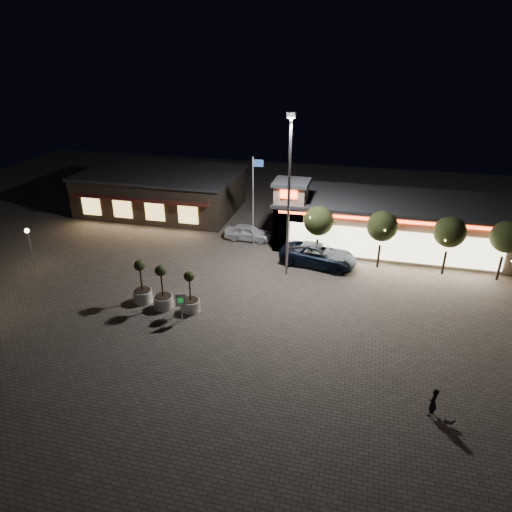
% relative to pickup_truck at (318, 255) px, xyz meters
% --- Properties ---
extents(ground, '(90.00, 90.00, 0.00)m').
position_rel_pickup_truck_xyz_m(ground, '(-4.21, -10.30, -0.87)').
color(ground, '#645A51').
rests_on(ground, ground).
extents(retail_building, '(20.40, 8.40, 6.10)m').
position_rel_pickup_truck_xyz_m(retail_building, '(5.29, 5.52, 1.34)').
color(retail_building, tan).
rests_on(retail_building, ground).
extents(restaurant_building, '(16.40, 11.00, 4.30)m').
position_rel_pickup_truck_xyz_m(restaurant_building, '(-18.21, 9.68, 1.29)').
color(restaurant_building, '#382D23').
rests_on(restaurant_building, ground).
extents(floodlight_pole, '(0.60, 0.40, 12.38)m').
position_rel_pickup_truck_xyz_m(floodlight_pole, '(-2.21, -2.30, 6.15)').
color(floodlight_pole, gray).
rests_on(floodlight_pole, ground).
extents(flagpole, '(0.95, 0.10, 8.00)m').
position_rel_pickup_truck_xyz_m(flagpole, '(-6.12, 2.70, 3.88)').
color(flagpole, white).
rests_on(flagpole, ground).
extents(lamp_post_west, '(0.36, 0.36, 3.48)m').
position_rel_pickup_truck_xyz_m(lamp_post_west, '(-22.21, -6.30, 1.59)').
color(lamp_post_west, gray).
rests_on(lamp_post_west, ground).
extents(string_tree_a, '(2.42, 2.42, 4.79)m').
position_rel_pickup_truck_xyz_m(string_tree_a, '(-0.21, 0.70, 2.69)').
color(string_tree_a, '#332319').
rests_on(string_tree_a, ground).
extents(string_tree_b, '(2.42, 2.42, 4.79)m').
position_rel_pickup_truck_xyz_m(string_tree_b, '(4.79, 0.70, 2.69)').
color(string_tree_b, '#332319').
rests_on(string_tree_b, ground).
extents(string_tree_c, '(2.42, 2.42, 4.79)m').
position_rel_pickup_truck_xyz_m(string_tree_c, '(9.79, 0.70, 2.69)').
color(string_tree_c, '#332319').
rests_on(string_tree_c, ground).
extents(string_tree_d, '(2.42, 2.42, 4.79)m').
position_rel_pickup_truck_xyz_m(string_tree_d, '(13.79, 0.70, 2.69)').
color(string_tree_d, '#332319').
rests_on(string_tree_d, ground).
extents(pickup_truck, '(6.63, 3.89, 1.73)m').
position_rel_pickup_truck_xyz_m(pickup_truck, '(0.00, 0.00, 0.00)').
color(pickup_truck, black).
rests_on(pickup_truck, ground).
extents(white_sedan, '(4.32, 1.74, 1.47)m').
position_rel_pickup_truck_xyz_m(white_sedan, '(-6.96, 3.69, -0.13)').
color(white_sedan, white).
rests_on(white_sedan, ground).
extents(pedestrian, '(0.63, 0.69, 1.59)m').
position_rel_pickup_truck_xyz_m(pedestrian, '(7.45, -15.56, -0.07)').
color(pedestrian, black).
rests_on(pedestrian, ground).
extents(dog, '(0.50, 0.20, 0.27)m').
position_rel_pickup_truck_xyz_m(dog, '(8.26, -16.10, -0.60)').
color(dog, '#59514C').
rests_on(dog, ground).
extents(planter_left, '(1.31, 1.31, 3.22)m').
position_rel_pickup_truck_xyz_m(planter_left, '(-11.26, -8.96, 0.13)').
color(planter_left, silver).
rests_on(planter_left, ground).
extents(planter_mid, '(1.32, 1.32, 3.24)m').
position_rel_pickup_truck_xyz_m(planter_mid, '(-9.50, -9.38, 0.13)').
color(planter_mid, silver).
rests_on(planter_mid, ground).
extents(planter_right, '(1.22, 1.22, 3.00)m').
position_rel_pickup_truck_xyz_m(planter_right, '(-7.51, -9.31, 0.06)').
color(planter_right, silver).
rests_on(planter_right, ground).
extents(valet_sign, '(0.64, 0.30, 2.02)m').
position_rel_pickup_truck_xyz_m(valet_sign, '(-7.62, -10.67, 0.55)').
color(valet_sign, gray).
rests_on(valet_sign, ground).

